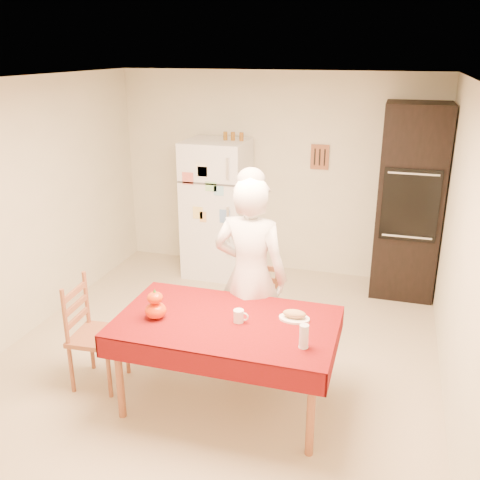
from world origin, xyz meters
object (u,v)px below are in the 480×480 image
at_px(coffee_mug, 239,316).
at_px(wine_glass, 304,336).
at_px(oven_cabinet, 410,202).
at_px(chair_far, 256,305).
at_px(pumpkin_lower, 156,310).
at_px(seated_woman, 250,277).
at_px(refrigerator, 217,209).
at_px(dining_table, 226,328).
at_px(chair_left, 90,329).
at_px(bread_plate, 294,318).

height_order(coffee_mug, wine_glass, wine_glass).
bearing_deg(oven_cabinet, chair_far, -125.59).
bearing_deg(pumpkin_lower, seated_woman, 49.49).
height_order(refrigerator, dining_table, refrigerator).
bearing_deg(chair_left, oven_cabinet, -47.70).
xyz_separation_m(seated_woman, bread_plate, (0.46, -0.40, -0.12)).
height_order(coffee_mug, bread_plate, coffee_mug).
bearing_deg(refrigerator, wine_glass, -60.37).
distance_m(dining_table, coffee_mug, 0.15).
bearing_deg(chair_left, pumpkin_lower, -101.39).
bearing_deg(chair_far, refrigerator, 114.68).
relative_size(oven_cabinet, dining_table, 1.29).
xyz_separation_m(refrigerator, pumpkin_lower, (0.41, -2.69, -0.03)).
distance_m(chair_far, bread_plate, 0.84).
xyz_separation_m(chair_far, seated_woman, (0.01, -0.24, 0.39)).
xyz_separation_m(oven_cabinet, wine_glass, (-0.69, -2.85, -0.25)).
height_order(oven_cabinet, chair_far, oven_cabinet).
distance_m(chair_far, chair_left, 1.48).
bearing_deg(pumpkin_lower, oven_cabinet, 55.75).
height_order(pumpkin_lower, bread_plate, pumpkin_lower).
xyz_separation_m(chair_far, bread_plate, (0.48, -0.64, 0.26)).
height_order(refrigerator, wine_glass, refrigerator).
bearing_deg(coffee_mug, chair_far, 95.39).
distance_m(seated_woman, wine_glass, 0.99).
relative_size(chair_far, bread_plate, 3.96).
xyz_separation_m(seated_woman, coffee_mug, (0.06, -0.55, -0.08)).
bearing_deg(oven_cabinet, chair_left, -133.61).
distance_m(pumpkin_lower, wine_glass, 1.18).
bearing_deg(chair_far, coffee_mug, -88.66).
height_order(dining_table, pumpkin_lower, pumpkin_lower).
xyz_separation_m(chair_left, coffee_mug, (1.30, 0.03, 0.30)).
bearing_deg(seated_woman, refrigerator, -60.55).
bearing_deg(seated_woman, bread_plate, 142.75).
relative_size(chair_far, wine_glass, 5.40).
relative_size(oven_cabinet, wine_glass, 12.50).
relative_size(refrigerator, dining_table, 1.00).
xyz_separation_m(refrigerator, coffee_mug, (1.05, -2.57, -0.04)).
height_order(chair_far, coffee_mug, chair_far).
bearing_deg(chair_far, dining_table, -95.70).
bearing_deg(dining_table, pumpkin_lower, -167.90).
bearing_deg(chair_left, bread_plate, -87.68).
relative_size(chair_left, pumpkin_lower, 5.64).
bearing_deg(pumpkin_lower, chair_far, 58.54).
height_order(chair_left, seated_woman, seated_woman).
bearing_deg(coffee_mug, bread_plate, 21.28).
distance_m(chair_far, coffee_mug, 0.86).
relative_size(coffee_mug, bread_plate, 0.42).
height_order(oven_cabinet, seated_woman, oven_cabinet).
xyz_separation_m(refrigerator, wine_glass, (1.59, -2.80, -0.00)).
relative_size(oven_cabinet, coffee_mug, 22.00).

